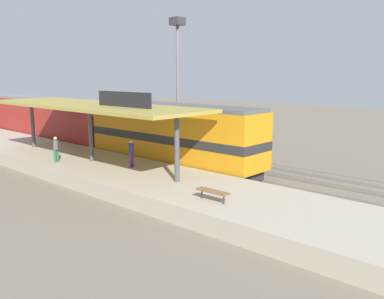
{
  "coord_description": "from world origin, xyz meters",
  "views": [
    {
      "loc": [
        -19.94,
        -23.07,
        6.61
      ],
      "look_at": [
        -1.38,
        -6.15,
        2.0
      ],
      "focal_mm": 38.38,
      "sensor_mm": 36.0,
      "label": 1
    }
  ],
  "objects_px": {
    "passenger_carriage_front": "(43,118)",
    "person_walking": "(56,148)",
    "platform_bench": "(213,192)",
    "locomotive": "(171,135)",
    "person_waiting": "(131,152)",
    "light_mast": "(178,55)"
  },
  "relations": [
    {
      "from": "passenger_carriage_front",
      "to": "platform_bench",
      "type": "bearing_deg",
      "value": -102.67
    },
    {
      "from": "person_waiting",
      "to": "person_walking",
      "type": "distance_m",
      "value": 5.35
    },
    {
      "from": "platform_bench",
      "to": "passenger_carriage_front",
      "type": "bearing_deg",
      "value": 77.33
    },
    {
      "from": "passenger_carriage_front",
      "to": "person_walking",
      "type": "height_order",
      "value": "passenger_carriage_front"
    },
    {
      "from": "platform_bench",
      "to": "locomotive",
      "type": "height_order",
      "value": "locomotive"
    },
    {
      "from": "platform_bench",
      "to": "passenger_carriage_front",
      "type": "distance_m",
      "value": 27.37
    },
    {
      "from": "locomotive",
      "to": "person_waiting",
      "type": "height_order",
      "value": "locomotive"
    },
    {
      "from": "platform_bench",
      "to": "light_mast",
      "type": "height_order",
      "value": "light_mast"
    },
    {
      "from": "person_walking",
      "to": "passenger_carriage_front",
      "type": "bearing_deg",
      "value": 64.89
    },
    {
      "from": "locomotive",
      "to": "light_mast",
      "type": "distance_m",
      "value": 12.05
    },
    {
      "from": "locomotive",
      "to": "person_waiting",
      "type": "xyz_separation_m",
      "value": [
        -3.98,
        -0.45,
        -0.56
      ]
    },
    {
      "from": "platform_bench",
      "to": "locomotive",
      "type": "bearing_deg",
      "value": 55.35
    },
    {
      "from": "platform_bench",
      "to": "locomotive",
      "type": "relative_size",
      "value": 0.12
    },
    {
      "from": "locomotive",
      "to": "person_waiting",
      "type": "bearing_deg",
      "value": -173.54
    },
    {
      "from": "platform_bench",
      "to": "passenger_carriage_front",
      "type": "xyz_separation_m",
      "value": [
        6.0,
        26.68,
        0.97
      ]
    },
    {
      "from": "light_mast",
      "to": "locomotive",
      "type": "bearing_deg",
      "value": -138.23
    },
    {
      "from": "light_mast",
      "to": "person_waiting",
      "type": "distance_m",
      "value": 15.38
    },
    {
      "from": "person_walking",
      "to": "platform_bench",
      "type": "bearing_deg",
      "value": -88.17
    },
    {
      "from": "passenger_carriage_front",
      "to": "light_mast",
      "type": "relative_size",
      "value": 1.71
    },
    {
      "from": "platform_bench",
      "to": "person_waiting",
      "type": "bearing_deg",
      "value": 76.19
    },
    {
      "from": "locomotive",
      "to": "person_walking",
      "type": "bearing_deg",
      "value": 146.1
    },
    {
      "from": "person_waiting",
      "to": "person_walking",
      "type": "bearing_deg",
      "value": 117.12
    }
  ]
}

